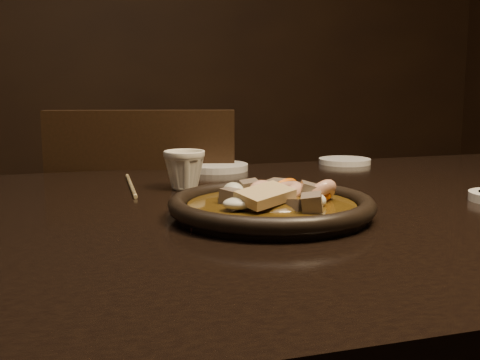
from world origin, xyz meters
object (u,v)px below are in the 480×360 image
object	(u,v)px
plate	(271,207)
tea_cup	(184,168)
chair	(150,277)
table	(369,250)

from	to	relation	value
plate	tea_cup	world-z (taller)	tea_cup
chair	plate	xyz separation A→B (m)	(0.07, -0.62, 0.29)
plate	tea_cup	xyz separation A→B (m)	(-0.07, 0.24, 0.02)
table	chair	size ratio (longest dim) A/B	1.83
plate	tea_cup	distance (m)	0.25
chair	tea_cup	world-z (taller)	chair
chair	plate	bearing A→B (deg)	111.72
table	tea_cup	xyz separation A→B (m)	(-0.25, 0.19, 0.11)
table	tea_cup	world-z (taller)	tea_cup
table	plate	xyz separation A→B (m)	(-0.18, -0.05, 0.09)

